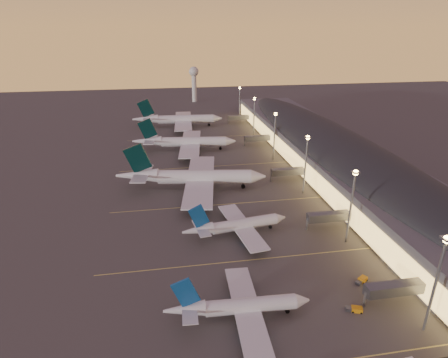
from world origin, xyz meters
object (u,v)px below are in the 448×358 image
at_px(airliner_wide_near, 192,177).
at_px(airliner_wide_far, 178,120).
at_px(baggage_tug_a, 355,309).
at_px(airliner_narrow_north, 236,225).
at_px(airliner_wide_mid, 185,142).
at_px(radar_tower, 194,78).
at_px(airliner_narrow_south, 238,306).
at_px(baggage_tug_b, 362,280).

relative_size(airliner_wide_near, airliner_wide_far, 1.03).
height_order(airliner_wide_near, baggage_tug_a, airliner_wide_near).
bearing_deg(airliner_narrow_north, airliner_wide_mid, 87.67).
xyz_separation_m(airliner_narrow_north, radar_tower, (9.56, 248.91, 18.38)).
xyz_separation_m(airliner_narrow_south, airliner_narrow_north, (7.39, 39.58, 0.12)).
xyz_separation_m(airliner_narrow_north, airliner_wide_mid, (-10.60, 98.68, 1.44)).
xyz_separation_m(airliner_narrow_north, airliner_wide_far, (-11.30, 154.51, 1.77)).
bearing_deg(baggage_tug_b, airliner_wide_mid, 75.24).
relative_size(airliner_narrow_north, baggage_tug_a, 8.56).
distance_m(airliner_narrow_north, airliner_wide_near, 43.85).
distance_m(airliner_wide_mid, baggage_tug_b, 136.72).
height_order(airliner_narrow_south, airliner_wide_near, airliner_wide_near).
xyz_separation_m(airliner_wide_near, airliner_wide_mid, (0.95, 56.42, -0.52)).
relative_size(airliner_wide_mid, baggage_tug_a, 13.55).
distance_m(baggage_tug_a, baggage_tug_b, 13.07).
distance_m(airliner_narrow_north, airliner_wide_far, 154.93).
relative_size(radar_tower, baggage_tug_b, 7.48).
height_order(airliner_wide_mid, baggage_tug_b, airliner_wide_mid).
height_order(airliner_wide_near, radar_tower, radar_tower).
relative_size(airliner_wide_near, radar_tower, 2.03).
height_order(airliner_wide_far, baggage_tug_b, airliner_wide_far).
bearing_deg(airliner_wide_near, airliner_narrow_south, -78.33).
distance_m(airliner_wide_near, baggage_tug_b, 85.06).
xyz_separation_m(baggage_tug_a, baggage_tug_b, (7.66, 10.59, 0.00)).
height_order(airliner_narrow_south, airliner_wide_far, airliner_wide_far).
bearing_deg(airliner_wide_far, airliner_narrow_south, -85.06).
relative_size(airliner_wide_far, baggage_tug_b, 14.71).
height_order(airliner_narrow_south, radar_tower, radar_tower).
distance_m(airliner_narrow_north, airliner_wide_mid, 99.25).
xyz_separation_m(airliner_wide_mid, radar_tower, (20.16, 150.24, 16.94)).
relative_size(airliner_narrow_north, airliner_wide_mid, 0.63).
bearing_deg(radar_tower, airliner_wide_far, -102.46).
xyz_separation_m(airliner_wide_far, baggage_tug_a, (33.63, -196.91, -4.70)).
relative_size(airliner_wide_near, airliner_wide_mid, 1.10).
distance_m(airliner_wide_far, baggage_tug_a, 199.81).
bearing_deg(airliner_narrow_north, baggage_tug_b, -55.15).
height_order(airliner_narrow_north, airliner_wide_far, airliner_wide_far).
bearing_deg(baggage_tug_a, airliner_wide_far, 119.57).
height_order(airliner_wide_mid, airliner_wide_far, airliner_wide_far).
bearing_deg(airliner_narrow_south, airliner_wide_far, 93.49).
relative_size(airliner_wide_near, baggage_tug_b, 15.22).
distance_m(airliner_narrow_north, radar_tower, 249.77).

